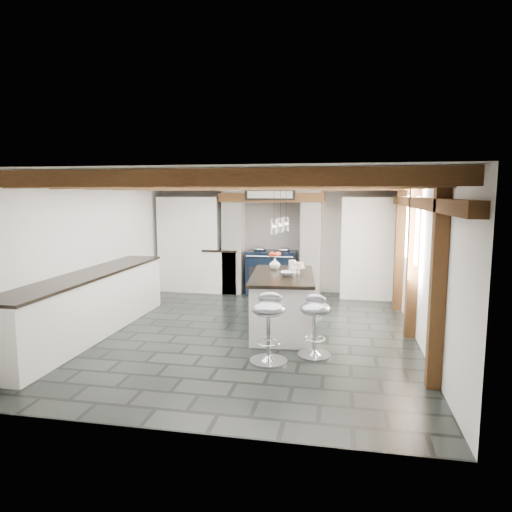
% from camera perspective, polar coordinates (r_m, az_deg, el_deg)
% --- Properties ---
extents(ground, '(6.00, 6.00, 0.00)m').
position_cam_1_polar(ground, '(7.02, -1.43, -9.36)').
color(ground, black).
rests_on(ground, ground).
extents(room_shell, '(6.00, 6.03, 6.00)m').
position_cam_1_polar(room_shell, '(8.29, -3.50, 0.83)').
color(room_shell, silver).
rests_on(room_shell, ground).
extents(range_cooker, '(1.00, 0.63, 0.99)m').
position_cam_1_polar(range_cooker, '(9.47, 1.99, -1.94)').
color(range_cooker, black).
rests_on(range_cooker, ground).
extents(kitchen_island, '(1.08, 1.84, 1.16)m').
position_cam_1_polar(kitchen_island, '(6.94, 3.31, -5.75)').
color(kitchen_island, white).
rests_on(kitchen_island, ground).
extents(bar_stool_near, '(0.48, 0.48, 0.80)m').
position_cam_1_polar(bar_stool_near, '(5.89, 7.40, -7.75)').
color(bar_stool_near, silver).
rests_on(bar_stool_near, ground).
extents(bar_stool_far, '(0.47, 0.47, 0.87)m').
position_cam_1_polar(bar_stool_far, '(5.63, 1.59, -7.98)').
color(bar_stool_far, silver).
rests_on(bar_stool_far, ground).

